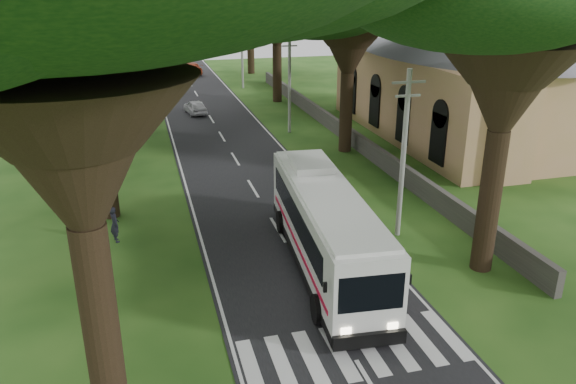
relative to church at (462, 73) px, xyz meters
The scene contains 13 objects.
ground 28.42m from the church, 129.66° to the right, with size 140.00×140.00×0.00m, color #1D4313.
road 18.84m from the church, 169.06° to the left, with size 8.00×120.00×0.04m, color black.
crosswalk 29.96m from the church, 127.19° to the right, with size 8.00×3.00×0.01m, color silver.
property_wall 10.16m from the church, 164.52° to the left, with size 0.35×50.00×1.20m, color #383533.
church is the anchor object (origin of this frame).
pole_near 19.88m from the church, 128.50° to the right, with size 1.60×0.24×8.00m.
pole_mid 13.16m from the church, 160.19° to the left, with size 1.60×0.24×8.00m.
pole_far 27.41m from the church, 116.82° to the left, with size 1.60×0.24×8.00m.
coach_bus 24.56m from the church, 133.60° to the right, with size 3.58×12.24×3.56m.
distant_car_a 23.33m from the church, 145.85° to the left, with size 1.50×3.73×1.27m, color #A9A8AD.
distant_car_b 37.83m from the church, 119.97° to the left, with size 1.24×3.57×1.17m, color navy.
distant_car_c 39.75m from the church, 115.57° to the left, with size 2.12×5.21×1.51m, color maroon.
pedestrian 28.84m from the church, 153.50° to the right, with size 0.64×0.42×1.75m, color black.
Camera 1 is at (-6.09, -16.52, 11.72)m, focal length 35.00 mm.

